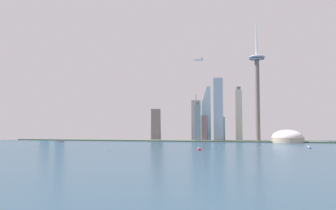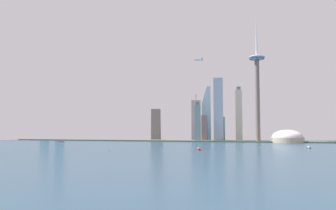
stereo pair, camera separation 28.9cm
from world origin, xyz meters
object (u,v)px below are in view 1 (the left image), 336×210
stadium_dome (287,138)px  skyscraper_2 (239,115)px  skyscraper_0 (156,125)px  skyscraper_10 (159,113)px  channel_buoy_2 (260,147)px  skyscraper_4 (196,120)px  observation_tower (257,78)px  skyscraper_5 (219,128)px  skyscraper_9 (222,129)px  skyscraper_11 (205,128)px  channel_buoy_1 (109,150)px  skyscraper_1 (45,123)px  airplane (198,60)px  skyscraper_3 (60,113)px  channel_buoy_0 (78,143)px  skyscraper_7 (218,110)px  boat_0 (309,148)px  skyscraper_6 (207,113)px  skyscraper_8 (198,123)px  boat_2 (61,142)px  boat_1 (199,149)px

stadium_dome → skyscraper_2: skyscraper_2 is taller
skyscraper_0 → skyscraper_10: size_ratio=0.56×
skyscraper_10 → channel_buoy_2: (288.12, -348.31, -81.57)m
skyscraper_4 → observation_tower: bearing=-21.0°
skyscraper_0 → skyscraper_5: (187.06, 11.27, -9.89)m
skyscraper_9 → skyscraper_11: 48.67m
channel_buoy_1 → skyscraper_1: bearing=132.7°
channel_buoy_2 → airplane: size_ratio=0.11×
skyscraper_3 → channel_buoy_0: bearing=-53.0°
skyscraper_7 → boat_0: skyscraper_7 is taller
skyscraper_6 → skyscraper_9: bearing=-50.2°
stadium_dome → skyscraper_6: (-217.52, 111.55, 69.53)m
skyscraper_4 → skyscraper_0: bearing=-175.5°
skyscraper_8 → skyscraper_10: bearing=142.1°
skyscraper_9 → skyscraper_6: bearing=129.8°
boat_2 → skyscraper_8: bearing=165.5°
skyscraper_2 → skyscraper_4: bearing=179.8°
observation_tower → skyscraper_4: bearing=159.0°
skyscraper_1 → skyscraper_7: bearing=-6.6°
skyscraper_8 → channel_buoy_1: 387.60m
boat_2 → channel_buoy_1: 362.07m
skyscraper_5 → channel_buoy_1: size_ratio=41.61×
skyscraper_1 → channel_buoy_2: bearing=-25.9°
skyscraper_7 → airplane: airplane is taller
skyscraper_8 → skyscraper_10: skyscraper_10 is taller
skyscraper_6 → skyscraper_9: 89.92m
stadium_dome → boat_1: 370.82m
skyscraper_3 → channel_buoy_2: bearing=-29.4°
skyscraper_0 → boat_2: (-211.95, -175.01, -45.70)m
channel_buoy_0 → boat_1: bearing=-24.1°
skyscraper_4 → skyscraper_9: size_ratio=2.02×
boat_1 → skyscraper_9: bearing=-20.5°
skyscraper_9 → airplane: airplane is taller
skyscraper_6 → boat_0: (226.53, -344.04, -79.54)m
boat_0 → channel_buoy_0: (-493.06, 44.85, -0.20)m
observation_tower → skyscraper_10: 322.72m
skyscraper_0 → skyscraper_2: bearing=2.1°
skyscraper_7 → airplane: 148.24m
skyscraper_3 → skyscraper_0: bearing=-7.9°
skyscraper_2 → skyscraper_10: (-245.83, 29.39, 8.23)m
skyscraper_11 → boat_1: skyscraper_11 is taller
skyscraper_3 → skyscraper_6: bearing=-1.0°
observation_tower → skyscraper_0: observation_tower is taller
skyscraper_9 → skyscraper_11: bearing=-173.6°
skyscraper_4 → channel_buoy_0: (-238.38, -268.94, -58.01)m
skyscraper_6 → channel_buoy_1: skyscraper_6 is taller
skyscraper_2 → channel_buoy_2: bearing=-82.4°
skyscraper_7 → skyscraper_8: size_ratio=1.61×
skyscraper_0 → skyscraper_3: (-350.71, 48.45, 41.33)m
skyscraper_5 → boat_1: 406.15m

